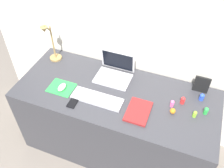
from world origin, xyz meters
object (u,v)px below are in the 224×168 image
object	(u,v)px
notebook_pad	(138,111)
picture_frame	(202,85)
cell_phone	(74,102)
toy_figurine_blue	(202,97)
toy_figurine_pink	(172,103)
mouse	(62,87)
toy_figurine_red	(183,100)
keyboard	(97,99)
desk_lamp	(51,44)
toy_figurine_orange	(173,111)
toy_figurine_lime	(195,114)
toy_figurine_green	(206,111)
laptop	(115,71)

from	to	relation	value
notebook_pad	picture_frame	world-z (taller)	picture_frame
cell_phone	toy_figurine_blue	xyz separation A→B (m)	(0.93, 0.39, 0.03)
notebook_pad	toy_figurine_pink	size ratio (longest dim) A/B	3.85
mouse	toy_figurine_pink	distance (m)	0.89
cell_phone	toy_figurine_pink	distance (m)	0.76
picture_frame	toy_figurine_red	distance (m)	0.22
cell_phone	toy_figurine_red	size ratio (longest dim) A/B	1.96
notebook_pad	keyboard	bearing A→B (deg)	178.69
keyboard	desk_lamp	world-z (taller)	desk_lamp
mouse	toy_figurine_orange	bearing A→B (deg)	4.96
picture_frame	toy_figurine_pink	distance (m)	0.30
notebook_pad	toy_figurine_lime	bearing A→B (deg)	15.19
toy_figurine_pink	desk_lamp	bearing A→B (deg)	172.05
toy_figurine_green	toy_figurine_blue	bearing A→B (deg)	108.86
notebook_pad	toy_figurine_pink	bearing A→B (deg)	33.68
picture_frame	toy_figurine_lime	bearing A→B (deg)	-90.67
desk_lamp	picture_frame	xyz separation A→B (m)	(1.31, 0.08, -0.11)
toy_figurine_pink	toy_figurine_green	world-z (taller)	toy_figurine_green
notebook_pad	toy_figurine_lime	xyz separation A→B (m)	(0.40, 0.11, 0.02)
mouse	toy_figurine_orange	world-z (taller)	toy_figurine_orange
desk_lamp	cell_phone	bearing A→B (deg)	-43.84
picture_frame	toy_figurine_lime	distance (m)	0.29
toy_figurine_pink	toy_figurine_lime	bearing A→B (deg)	-12.60
cell_phone	toy_figurine_blue	distance (m)	1.01
mouse	desk_lamp	world-z (taller)	desk_lamp
toy_figurine_lime	mouse	bearing A→B (deg)	-174.42
keyboard	desk_lamp	bearing A→B (deg)	152.10
toy_figurine_blue	toy_figurine_orange	bearing A→B (deg)	-130.29
cell_phone	laptop	bearing A→B (deg)	63.42
toy_figurine_red	toy_figurine_lime	distance (m)	0.15
toy_figurine_red	toy_figurine_orange	world-z (taller)	toy_figurine_red
toy_figurine_lime	toy_figurine_green	distance (m)	0.09
keyboard	desk_lamp	xyz separation A→B (m)	(-0.57, 0.30, 0.17)
cell_phone	keyboard	bearing A→B (deg)	27.85
toy_figurine_pink	toy_figurine_green	distance (m)	0.25
mouse	keyboard	bearing A→B (deg)	-0.53
mouse	toy_figurine_green	xyz separation A→B (m)	(1.13, 0.16, 0.01)
cell_phone	notebook_pad	xyz separation A→B (m)	(0.50, 0.09, 0.01)
notebook_pad	picture_frame	distance (m)	0.57
desk_lamp	toy_figurine_orange	bearing A→B (deg)	-10.94
keyboard	desk_lamp	size ratio (longest dim) A/B	1.03
cell_phone	toy_figurine_orange	distance (m)	0.76
cell_phone	toy_figurine_lime	xyz separation A→B (m)	(0.90, 0.20, 0.02)
notebook_pad	toy_figurine_orange	bearing A→B (deg)	19.24
picture_frame	toy_figurine_pink	world-z (taller)	picture_frame
keyboard	toy_figurine_orange	bearing A→B (deg)	7.92
keyboard	toy_figurine_red	bearing A→B (deg)	18.15
desk_lamp	laptop	bearing A→B (deg)	1.50
laptop	mouse	world-z (taller)	laptop
cell_phone	toy_figurine_lime	size ratio (longest dim) A/B	2.24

